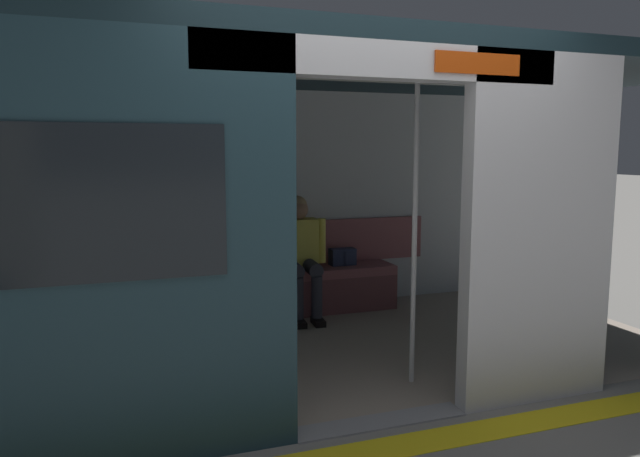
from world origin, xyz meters
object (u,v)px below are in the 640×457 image
bench_seat (273,282)px  grab_pole_door (280,236)px  book (260,269)px  handbag (342,257)px  train_car (299,158)px  grab_pole_far (415,228)px  person_seated (300,248)px

bench_seat → grab_pole_door: size_ratio=1.16×
bench_seat → book: bearing=-33.7°
bench_seat → handbag: size_ratio=9.77×
bench_seat → book: 0.18m
train_car → book: size_ratio=29.09×
grab_pole_door → grab_pole_far: same height
book → grab_pole_far: (-0.60, 2.01, 0.63)m
handbag → grab_pole_far: bearing=82.2°
person_seated → book: bearing=-18.8°
book → handbag: bearing=-178.6°
book → grab_pole_far: size_ratio=0.10×
train_car → person_seated: bearing=-107.6°
train_car → person_seated: train_car is taller
person_seated → grab_pole_door: grab_pole_door is taller
grab_pole_door → grab_pole_far: size_ratio=1.00×
handbag → grab_pole_far: grab_pole_far is taller
bench_seat → person_seated: person_seated is taller
person_seated → bench_seat: bearing=-11.4°
train_car → handbag: train_car is taller
grab_pole_door → handbag: bearing=-121.1°
bench_seat → grab_pole_door: 2.18m
bench_seat → handbag: 0.79m
train_car → grab_pole_far: (-0.56, 0.81, -0.47)m
book → grab_pole_door: (0.37, 2.06, 0.63)m
train_car → book: (0.03, -1.20, -1.10)m
grab_pole_far → person_seated: bearing=-83.2°
train_car → person_seated: size_ratio=5.42×
train_car → bench_seat: (-0.08, -1.12, -1.22)m
grab_pole_far → handbag: bearing=-97.8°
bench_seat → handbag: handbag is taller
train_car → grab_pole_door: bearing=65.0°
book → grab_pole_door: grab_pole_door is taller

